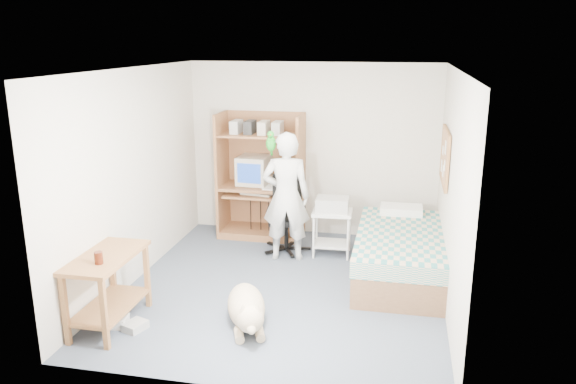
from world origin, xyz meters
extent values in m
plane|color=#4E5969|center=(0.00, 0.00, 0.00)|extent=(4.00, 4.00, 0.00)
cube|color=beige|center=(0.00, 2.00, 1.25)|extent=(3.60, 0.02, 2.50)
cube|color=beige|center=(1.80, 0.00, 1.25)|extent=(0.02, 4.00, 2.50)
cube|color=beige|center=(-1.80, 0.00, 1.25)|extent=(0.02, 4.00, 2.50)
cube|color=white|center=(0.00, 0.00, 2.50)|extent=(3.60, 4.00, 0.02)
cube|color=brown|center=(-1.28, 1.70, 0.90)|extent=(0.04, 0.60, 1.80)
cube|color=brown|center=(-0.12, 1.70, 0.90)|extent=(0.04, 0.60, 1.80)
cube|color=brown|center=(-0.70, 1.99, 0.90)|extent=(1.20, 0.02, 1.80)
cube|color=brown|center=(-0.70, 1.70, 0.74)|extent=(1.12, 0.60, 0.04)
cube|color=brown|center=(-0.70, 1.62, 0.64)|extent=(1.00, 0.50, 0.03)
cube|color=brown|center=(-0.70, 1.70, 1.50)|extent=(1.12, 0.55, 0.03)
cube|color=brown|center=(-0.70, 1.70, 0.05)|extent=(1.12, 0.60, 0.10)
cube|color=brown|center=(1.30, 0.60, 0.18)|extent=(1.00, 2.00, 0.36)
cube|color=teal|center=(1.30, 0.60, 0.46)|extent=(1.02, 2.02, 0.20)
cube|color=white|center=(1.30, 1.40, 0.60)|extent=(0.55, 0.35, 0.12)
cube|color=brown|center=(-1.55, -1.20, 0.73)|extent=(0.50, 1.00, 0.04)
cube|color=brown|center=(-1.75, -1.65, 0.35)|extent=(0.05, 0.05, 0.70)
cube|color=brown|center=(-1.35, -1.65, 0.35)|extent=(0.05, 0.05, 0.70)
cube|color=brown|center=(-1.75, -0.75, 0.35)|extent=(0.05, 0.05, 0.70)
cube|color=brown|center=(-1.35, -0.75, 0.35)|extent=(0.05, 0.05, 0.70)
cube|color=brown|center=(-1.55, -1.20, 0.20)|extent=(0.46, 0.92, 0.03)
cube|color=#9A6945|center=(1.78, 0.90, 1.45)|extent=(0.03, 0.90, 0.60)
cube|color=brown|center=(1.77, 0.90, 1.76)|extent=(0.04, 0.94, 0.04)
cube|color=brown|center=(1.77, 0.90, 1.14)|extent=(0.04, 0.94, 0.04)
cylinder|color=black|center=(-0.22, 1.16, 0.04)|extent=(0.57, 0.57, 0.06)
cylinder|color=black|center=(-0.22, 1.16, 0.22)|extent=(0.06, 0.06, 0.38)
cube|color=black|center=(-0.22, 1.16, 0.45)|extent=(0.50, 0.50, 0.08)
cube|color=black|center=(-0.25, 1.38, 0.76)|extent=(0.41, 0.12, 0.53)
cube|color=black|center=(-0.45, 1.12, 0.59)|extent=(0.08, 0.29, 0.04)
cube|color=black|center=(0.02, 1.19, 0.59)|extent=(0.08, 0.29, 0.04)
imported|color=silver|center=(-0.17, 0.91, 0.85)|extent=(0.67, 0.49, 1.69)
ellipsoid|color=#138214|center=(-0.37, 0.93, 1.53)|extent=(0.12, 0.12, 0.20)
sphere|color=#138214|center=(-0.36, 0.89, 1.65)|extent=(0.09, 0.09, 0.09)
cone|color=#D94F13|center=(-0.35, 0.85, 1.65)|extent=(0.04, 0.04, 0.03)
cylinder|color=#138214|center=(-0.37, 0.98, 1.41)|extent=(0.05, 0.14, 0.12)
ellipsoid|color=#D3B28D|center=(-0.21, -0.88, 0.18)|extent=(0.63, 0.88, 0.36)
sphere|color=#D3B28D|center=(-0.06, -1.29, 0.27)|extent=(0.27, 0.27, 0.27)
cone|color=#D3B28D|center=(-0.11, -1.34, 0.39)|extent=(0.08, 0.08, 0.10)
cone|color=#D3B28D|center=(0.01, -1.29, 0.39)|extent=(0.08, 0.08, 0.10)
ellipsoid|color=#D3B28D|center=(-0.02, -1.40, 0.22)|extent=(0.13, 0.17, 0.09)
cylinder|color=#D3B28D|center=(-0.36, -0.48, 0.11)|extent=(0.15, 0.26, 0.13)
cube|color=white|center=(0.41, 1.15, 0.59)|extent=(0.53, 0.43, 0.04)
cube|color=white|center=(0.41, 1.15, 0.15)|extent=(0.48, 0.39, 0.03)
cylinder|color=white|center=(0.18, 0.97, 0.30)|extent=(0.03, 0.03, 0.59)
cylinder|color=white|center=(0.63, 0.97, 0.30)|extent=(0.03, 0.03, 0.59)
cylinder|color=white|center=(0.18, 1.32, 0.30)|extent=(0.03, 0.03, 0.59)
cylinder|color=white|center=(0.63, 1.32, 0.30)|extent=(0.03, 0.03, 0.59)
cube|color=#A8A8A3|center=(0.41, 1.15, 0.70)|extent=(0.43, 0.34, 0.18)
cube|color=beige|center=(-0.81, 1.75, 0.98)|extent=(0.46, 0.48, 0.41)
cube|color=navy|center=(-0.83, 1.52, 0.98)|extent=(0.35, 0.04, 0.28)
cube|color=beige|center=(-0.74, 1.58, 0.67)|extent=(0.47, 0.22, 0.03)
cylinder|color=gold|center=(-0.34, 1.65, 0.82)|extent=(0.08, 0.08, 0.12)
cylinder|color=#44180A|center=(-1.50, -1.41, 0.81)|extent=(0.08, 0.08, 0.12)
cube|color=silver|center=(-1.50, -1.23, 0.05)|extent=(0.28, 0.24, 0.10)
cube|color=#A6A7A2|center=(-1.26, -1.26, 0.04)|extent=(0.24, 0.27, 0.08)
camera|label=1|loc=(1.25, -5.90, 2.82)|focal=35.00mm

